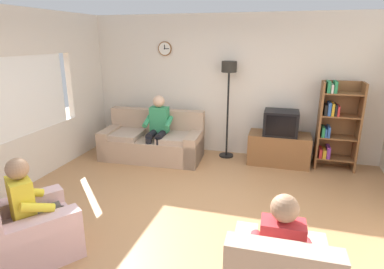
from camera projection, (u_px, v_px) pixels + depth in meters
The scene contains 12 objects.
ground_plane at pixel (194, 217), 4.18m from camera, with size 12.00×12.00×0.00m, color #B27F51.
back_wall_assembly at pixel (230, 86), 6.23m from camera, with size 6.20×0.17×2.70m.
left_wall_assembly at pixel (3, 104), 4.57m from camera, with size 0.12×5.80×2.70m.
couch at pixel (153, 142), 6.18m from camera, with size 1.94×0.98×0.90m.
tv_stand at pixel (279, 149), 5.90m from camera, with size 1.10×0.56×0.57m.
tv at pixel (281, 123), 5.73m from camera, with size 0.60×0.49×0.44m.
bookshelf at pixel (335, 124), 5.57m from camera, with size 0.68×0.36×1.56m.
floor_lamp at pixel (229, 83), 5.91m from camera, with size 0.28×0.28×1.85m.
armchair_near_window at pixel (28, 232), 3.36m from camera, with size 1.16×1.18×0.90m.
person_on_couch at pixel (158, 125), 5.92m from camera, with size 0.53×0.55×1.24m.
person_in_left_armchair at pixel (32, 203), 3.32m from camera, with size 0.62×0.64×1.12m.
person_in_right_armchair at pixel (280, 247), 2.62m from camera, with size 0.52×0.54×1.12m.
Camera 1 is at (0.99, -3.54, 2.25)m, focal length 29.77 mm.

